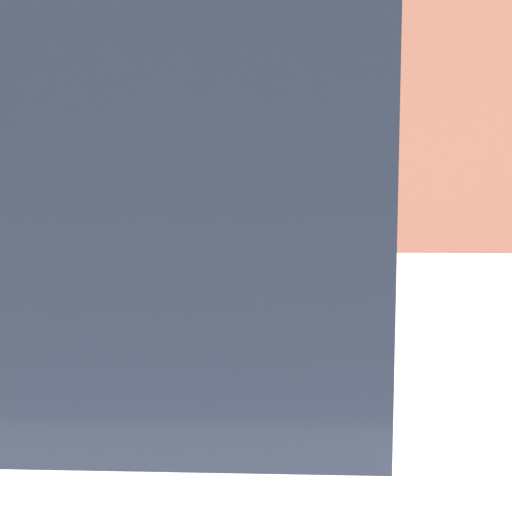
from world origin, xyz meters
TOP-DOWN VIEW (x-y plane):
  - sidewalk at (0.00, 2.20)m, footprint 24.00×2.80m
  - building_facade at (0.00, 5.18)m, footprint 24.00×0.30m
  - parking_meter at (0.27, 1.21)m, footprint 0.21×0.13m

SIDE VIEW (x-z plane):
  - sidewalk at x=0.00m, z-range 0.00..0.12m
  - parking_meter at x=0.27m, z-range 0.41..1.86m
  - building_facade at x=0.00m, z-range 0.00..5.33m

